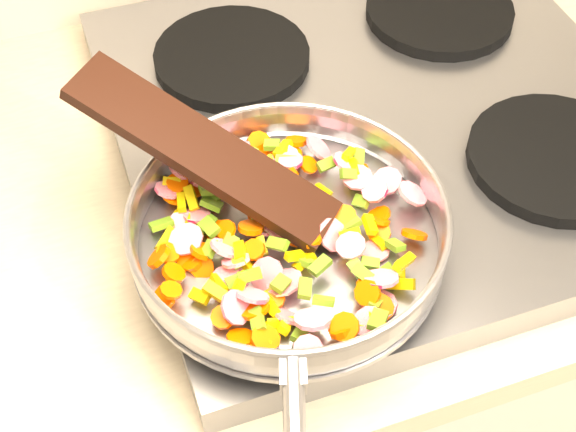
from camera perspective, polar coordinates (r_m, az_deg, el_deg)
name	(u,v)px	position (r m, az deg, el deg)	size (l,w,h in m)	color
cooktop	(382,122)	(0.95, 6.68, 6.65)	(0.60, 0.60, 0.04)	#939399
grate_fl	(312,224)	(0.80, 1.75, -0.56)	(0.19, 0.19, 0.02)	black
grate_fr	(555,158)	(0.91, 18.49, 3.96)	(0.19, 0.19, 0.02)	black
grate_bl	(232,57)	(1.00, -4.01, 11.22)	(0.19, 0.19, 0.02)	black
grate_br	(439,11)	(1.09, 10.72, 14.12)	(0.19, 0.19, 0.02)	black
saute_pan	(288,229)	(0.75, 0.01, -0.94)	(0.34, 0.49, 0.05)	#9E9EA5
vegetable_heap	(276,232)	(0.76, -0.85, -1.15)	(0.29, 0.29, 0.05)	#5E8C1B
wooden_spatula	(204,152)	(0.76, -6.01, 4.58)	(0.28, 0.06, 0.01)	black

